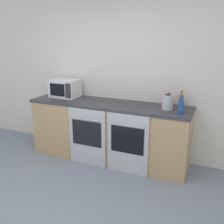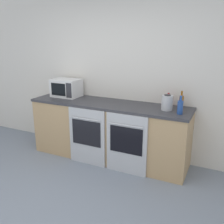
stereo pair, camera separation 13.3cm
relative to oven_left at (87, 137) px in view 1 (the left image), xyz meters
name	(u,v)px [view 1 (the left image)]	position (x,y,z in m)	size (l,w,h in m)	color
ground_plane	(44,223)	(0.21, -1.35, -0.46)	(16.00, 16.00, 0.00)	gray
wall_back	(117,77)	(0.21, 0.69, 0.84)	(10.00, 0.06, 2.60)	silver
counter_back	(109,131)	(0.21, 0.34, 0.01)	(2.57, 0.67, 0.94)	tan
oven_left	(87,137)	(0.00, 0.00, 0.00)	(0.62, 0.06, 0.90)	#B7BABF
oven_right	(127,144)	(0.66, 0.00, 0.00)	(0.62, 0.06, 0.90)	#B7BABF
microwave	(65,88)	(-0.65, 0.43, 0.63)	(0.47, 0.35, 0.30)	silver
bottle_amber	(181,101)	(1.29, 0.52, 0.58)	(0.06, 0.06, 0.25)	#8C5114
bottle_red	(168,101)	(1.09, 0.53, 0.56)	(0.07, 0.07, 0.20)	maroon
bottle_blue	(181,106)	(1.33, 0.22, 0.58)	(0.08, 0.08, 0.25)	#234793
kettle	(168,102)	(1.12, 0.34, 0.59)	(0.16, 0.16, 0.22)	#B7BABF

